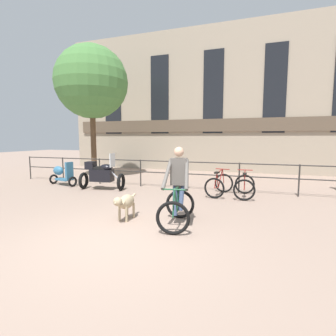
% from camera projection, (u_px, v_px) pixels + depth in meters
% --- Properties ---
extents(ground_plane, '(60.00, 60.00, 0.00)m').
position_uv_depth(ground_plane, '(114.00, 241.00, 4.85)').
color(ground_plane, gray).
extents(canal_railing, '(15.05, 0.05, 1.05)m').
position_uv_depth(canal_railing, '(187.00, 170.00, 9.65)').
color(canal_railing, '#2D2B28').
rests_on(canal_railing, ground_plane).
extents(building_facade, '(18.00, 0.72, 8.02)m').
position_uv_depth(building_facade, '(214.00, 100.00, 14.71)').
color(building_facade, gray).
rests_on(building_facade, ground_plane).
extents(cyclist_with_bike, '(0.86, 1.26, 1.70)m').
position_uv_depth(cyclist_with_bike, '(178.00, 190.00, 5.72)').
color(cyclist_with_bike, black).
rests_on(cyclist_with_bike, ground_plane).
extents(dog, '(0.29, 0.95, 0.61)m').
position_uv_depth(dog, '(125.00, 202.00, 6.02)').
color(dog, tan).
rests_on(dog, ground_plane).
extents(parked_motorcycle, '(1.67, 0.83, 1.35)m').
position_uv_depth(parked_motorcycle, '(101.00, 174.00, 9.61)').
color(parked_motorcycle, black).
rests_on(parked_motorcycle, ground_plane).
extents(parked_bicycle_near_lamp, '(0.83, 1.20, 0.86)m').
position_uv_depth(parked_bicycle_near_lamp, '(219.00, 185.00, 8.65)').
color(parked_bicycle_near_lamp, black).
rests_on(parked_bicycle_near_lamp, ground_plane).
extents(parked_bicycle_mid_left, '(0.70, 1.13, 0.86)m').
position_uv_depth(parked_bicycle_mid_left, '(244.00, 186.00, 8.39)').
color(parked_bicycle_mid_left, black).
rests_on(parked_bicycle_mid_left, ground_plane).
extents(parked_scooter, '(1.34, 0.68, 0.96)m').
position_uv_depth(parked_scooter, '(62.00, 174.00, 10.52)').
color(parked_scooter, black).
rests_on(parked_scooter, ground_plane).
extents(tree_canalside_left, '(3.41, 3.41, 6.22)m').
position_uv_depth(tree_canalside_left, '(92.00, 82.00, 12.33)').
color(tree_canalside_left, brown).
rests_on(tree_canalside_left, ground_plane).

